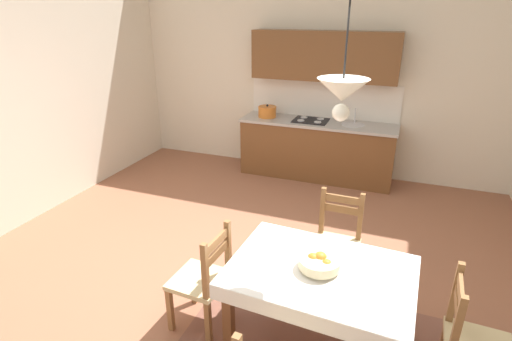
% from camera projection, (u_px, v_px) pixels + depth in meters
% --- Properties ---
extents(ground_plane, '(6.44, 6.87, 0.10)m').
position_uv_depth(ground_plane, '(238.00, 282.00, 3.95)').
color(ground_plane, '#935B42').
extents(wall_back, '(6.44, 0.12, 4.04)m').
position_uv_depth(wall_back, '(319.00, 42.00, 5.93)').
color(wall_back, silver).
rests_on(wall_back, ground_plane).
extents(kitchen_cabinetry, '(2.35, 0.63, 2.20)m').
position_uv_depth(kitchen_cabinetry, '(318.00, 124.00, 6.04)').
color(kitchen_cabinetry, brown).
rests_on(kitchen_cabinetry, ground_plane).
extents(dining_table, '(1.36, 0.99, 0.75)m').
position_uv_depth(dining_table, '(319.00, 284.00, 2.89)').
color(dining_table, brown).
rests_on(dining_table, ground_plane).
extents(dining_chair_kitchen_side, '(0.43, 0.43, 0.93)m').
position_uv_depth(dining_chair_kitchen_side, '(336.00, 244.00, 3.71)').
color(dining_chair_kitchen_side, '#D1BC89').
rests_on(dining_chair_kitchen_side, ground_plane).
extents(dining_chair_tv_side, '(0.44, 0.44, 0.93)m').
position_uv_depth(dining_chair_tv_side, '(203.00, 280.00, 3.21)').
color(dining_chair_tv_side, '#D1BC89').
rests_on(dining_chair_tv_side, ground_plane).
extents(fruit_bowl, '(0.30, 0.30, 0.12)m').
position_uv_depth(fruit_bowl, '(319.00, 262.00, 2.82)').
color(fruit_bowl, beige).
rests_on(fruit_bowl, dining_table).
extents(pendant_lamp, '(0.32, 0.32, 0.80)m').
position_uv_depth(pendant_lamp, '(343.00, 92.00, 2.40)').
color(pendant_lamp, black).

